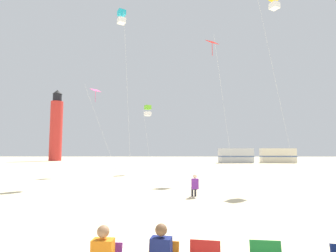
# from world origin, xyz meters

# --- Properties ---
(kite_flyer_standing) EXTENTS (0.36, 0.53, 1.16)m
(kite_flyer_standing) POSITION_xyz_m (0.75, 7.49, 0.61)
(kite_flyer_standing) COLOR #722D99
(kite_flyer_standing) RESTS_ON ground
(kite_diamond_rainbow) EXTENTS (3.08, 3.08, 8.63)m
(kite_diamond_rainbow) POSITION_xyz_m (-8.04, 20.01, 8.08)
(kite_diamond_rainbow) COLOR silver
(kite_diamond_rainbow) RESTS_ON ground
(kite_box_cyan) EXTENTS (1.34, 1.34, 14.26)m
(kite_box_cyan) POSITION_xyz_m (-4.69, 15.40, 13.64)
(kite_box_cyan) COLOR silver
(kite_box_cyan) RESTS_ON ground
(kite_diamond_scarlet) EXTENTS (2.22, 2.22, 11.94)m
(kite_diamond_scarlet) POSITION_xyz_m (3.15, 16.12, 11.17)
(kite_diamond_scarlet) COLOR silver
(kite_diamond_scarlet) RESTS_ON ground
(kite_box_gold) EXTENTS (2.00, 1.86, 14.26)m
(kite_box_gold) POSITION_xyz_m (7.40, 13.22, 13.65)
(kite_box_gold) COLOR silver
(kite_box_gold) RESTS_ON ground
(kite_box_lime) EXTENTS (0.91, 0.88, 7.23)m
(kite_box_lime) POSITION_xyz_m (-3.03, 22.23, 6.65)
(kite_box_lime) COLOR silver
(kite_box_lime) RESTS_ON ground
(lighthouse_distant) EXTENTS (2.80, 2.80, 16.80)m
(lighthouse_distant) POSITION_xyz_m (-27.74, 56.37, 7.84)
(lighthouse_distant) COLOR red
(lighthouse_distant) RESTS_ON ground
(rv_van_silver) EXTENTS (6.61, 2.85, 2.80)m
(rv_van_silver) POSITION_xyz_m (11.90, 46.15, 1.39)
(rv_van_silver) COLOR #B7BABF
(rv_van_silver) RESTS_ON ground
(rv_van_cream) EXTENTS (6.59, 2.80, 2.80)m
(rv_van_cream) POSITION_xyz_m (20.13, 46.53, 1.39)
(rv_van_cream) COLOR beige
(rv_van_cream) RESTS_ON ground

